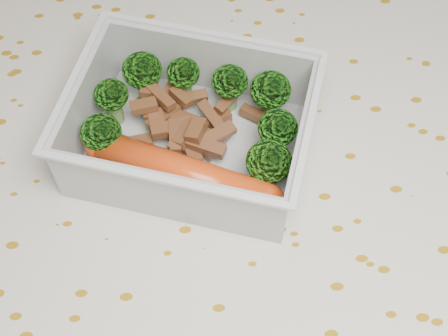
{
  "coord_description": "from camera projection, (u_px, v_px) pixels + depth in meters",
  "views": [
    {
      "loc": [
        -0.01,
        -0.25,
        1.18
      ],
      "look_at": [
        0.0,
        0.01,
        0.78
      ],
      "focal_mm": 50.0,
      "sensor_mm": 36.0,
      "label": 1
    }
  ],
  "objects": [
    {
      "name": "broccoli_florets",
      "position": [
        203.0,
        108.0,
        0.5
      ],
      "size": [
        0.17,
        0.13,
        0.05
      ],
      "color": "#608C3F",
      "rests_on": "lunch_container"
    },
    {
      "name": "tablecloth",
      "position": [
        222.0,
        217.0,
        0.53
      ],
      "size": [
        1.46,
        0.96,
        0.19
      ],
      "color": "beige",
      "rests_on": "dining_table"
    },
    {
      "name": "meat_pile",
      "position": [
        179.0,
        120.0,
        0.51
      ],
      "size": [
        0.12,
        0.09,
        0.03
      ],
      "color": "brown",
      "rests_on": "lunch_container"
    },
    {
      "name": "dining_table",
      "position": [
        222.0,
        243.0,
        0.57
      ],
      "size": [
        1.4,
        0.9,
        0.75
      ],
      "color": "brown",
      "rests_on": "ground"
    },
    {
      "name": "sausage",
      "position": [
        182.0,
        173.0,
        0.47
      ],
      "size": [
        0.15,
        0.08,
        0.03
      ],
      "color": "#D34011",
      "rests_on": "lunch_container"
    },
    {
      "name": "lunch_container",
      "position": [
        191.0,
        133.0,
        0.5
      ],
      "size": [
        0.22,
        0.19,
        0.07
      ],
      "color": "silver",
      "rests_on": "tablecloth"
    }
  ]
}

